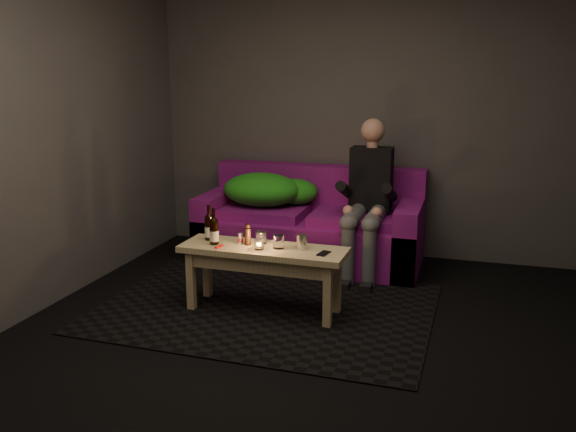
{
  "coord_description": "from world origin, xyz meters",
  "views": [
    {
      "loc": [
        1.01,
        -3.48,
        1.76
      ],
      "look_at": [
        -0.45,
        1.3,
        0.55
      ],
      "focal_mm": 38.0,
      "sensor_mm": 36.0,
      "label": 1
    }
  ],
  "objects_px": {
    "coffee_table": "(263,259)",
    "beer_bottle_a": "(209,227)",
    "sofa": "(312,228)",
    "steel_cup": "(302,242)",
    "beer_bottle_b": "(214,231)",
    "person": "(368,195)"
  },
  "relations": [
    {
      "from": "sofa",
      "to": "beer_bottle_a",
      "type": "height_order",
      "value": "sofa"
    },
    {
      "from": "person",
      "to": "coffee_table",
      "type": "distance_m",
      "value": 1.3
    },
    {
      "from": "coffee_table",
      "to": "beer_bottle_b",
      "type": "relative_size",
      "value": 4.51
    },
    {
      "from": "coffee_table",
      "to": "steel_cup",
      "type": "bearing_deg",
      "value": 6.35
    },
    {
      "from": "sofa",
      "to": "beer_bottle_a",
      "type": "xyz_separation_m",
      "value": [
        -0.47,
        -1.24,
        0.29
      ]
    },
    {
      "from": "coffee_table",
      "to": "beer_bottle_a",
      "type": "relative_size",
      "value": 4.53
    },
    {
      "from": "person",
      "to": "beer_bottle_a",
      "type": "bearing_deg",
      "value": -133.34
    },
    {
      "from": "beer_bottle_a",
      "to": "steel_cup",
      "type": "bearing_deg",
      "value": -2.13
    },
    {
      "from": "coffee_table",
      "to": "beer_bottle_a",
      "type": "xyz_separation_m",
      "value": [
        -0.45,
        0.06,
        0.19
      ]
    },
    {
      "from": "sofa",
      "to": "beer_bottle_b",
      "type": "xyz_separation_m",
      "value": [
        -0.39,
        -1.34,
        0.29
      ]
    },
    {
      "from": "beer_bottle_b",
      "to": "sofa",
      "type": "bearing_deg",
      "value": 73.71
    },
    {
      "from": "person",
      "to": "coffee_table",
      "type": "xyz_separation_m",
      "value": [
        -0.56,
        -1.13,
        -0.28
      ]
    },
    {
      "from": "beer_bottle_a",
      "to": "beer_bottle_b",
      "type": "relative_size",
      "value": 1.0
    },
    {
      "from": "beer_bottle_b",
      "to": "person",
      "type": "bearing_deg",
      "value": 51.52
    },
    {
      "from": "sofa",
      "to": "coffee_table",
      "type": "xyz_separation_m",
      "value": [
        -0.02,
        -1.3,
        0.1
      ]
    },
    {
      "from": "beer_bottle_a",
      "to": "beer_bottle_b",
      "type": "distance_m",
      "value": 0.13
    },
    {
      "from": "steel_cup",
      "to": "sofa",
      "type": "bearing_deg",
      "value": 101.61
    },
    {
      "from": "person",
      "to": "beer_bottle_b",
      "type": "xyz_separation_m",
      "value": [
        -0.93,
        -1.17,
        -0.09
      ]
    },
    {
      "from": "coffee_table",
      "to": "steel_cup",
      "type": "distance_m",
      "value": 0.32
    },
    {
      "from": "sofa",
      "to": "person",
      "type": "distance_m",
      "value": 0.68
    },
    {
      "from": "beer_bottle_a",
      "to": "beer_bottle_b",
      "type": "xyz_separation_m",
      "value": [
        0.08,
        -0.1,
        0.0
      ]
    },
    {
      "from": "steel_cup",
      "to": "coffee_table",
      "type": "bearing_deg",
      "value": -173.65
    }
  ]
}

